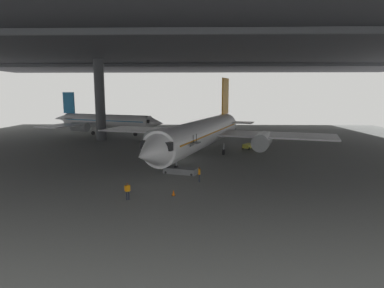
# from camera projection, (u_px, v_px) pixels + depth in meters

# --- Properties ---
(ground_plane) EXTENTS (110.00, 110.00, 0.00)m
(ground_plane) POSITION_uv_depth(u_px,v_px,m) (189.00, 160.00, 47.71)
(ground_plane) COLOR slate
(hangar_structure) EXTENTS (121.00, 99.00, 17.81)m
(hangar_structure) POSITION_uv_depth(u_px,v_px,m) (191.00, 52.00, 58.68)
(hangar_structure) COLOR #4C4F54
(hangar_structure) RESTS_ON ground_plane
(airplane_main) EXTENTS (39.44, 39.84, 12.58)m
(airplane_main) POSITION_uv_depth(u_px,v_px,m) (203.00, 133.00, 49.76)
(airplane_main) COLOR white
(airplane_main) RESTS_ON ground_plane
(boarding_stairs) EXTENTS (4.65, 2.69, 4.89)m
(boarding_stairs) POSITION_uv_depth(u_px,v_px,m) (181.00, 167.00, 39.49)
(boarding_stairs) COLOR slate
(boarding_stairs) RESTS_ON ground_plane
(crew_worker_near_nose) EXTENTS (0.50, 0.36, 1.61)m
(crew_worker_near_nose) POSITION_uv_depth(u_px,v_px,m) (128.00, 190.00, 29.61)
(crew_worker_near_nose) COLOR #232838
(crew_worker_near_nose) RESTS_ON ground_plane
(crew_worker_by_stairs) EXTENTS (0.24, 0.55, 1.69)m
(crew_worker_by_stairs) POSITION_uv_depth(u_px,v_px,m) (199.00, 173.00, 35.71)
(crew_worker_by_stairs) COLOR #232838
(crew_worker_by_stairs) RESTS_ON ground_plane
(airplane_distant) EXTENTS (30.04, 29.94, 10.02)m
(airplane_distant) POSITION_uv_depth(u_px,v_px,m) (104.00, 121.00, 77.51)
(airplane_distant) COLOR white
(airplane_distant) RESTS_ON ground_plane
(traffic_cone_orange) EXTENTS (0.36, 0.36, 0.60)m
(traffic_cone_orange) POSITION_uv_depth(u_px,v_px,m) (174.00, 193.00, 30.91)
(traffic_cone_orange) COLOR black
(traffic_cone_orange) RESTS_ON ground_plane
(baggage_tug) EXTENTS (2.26, 2.49, 0.90)m
(baggage_tug) POSITION_uv_depth(u_px,v_px,m) (248.00, 146.00, 57.25)
(baggage_tug) COLOR yellow
(baggage_tug) RESTS_ON ground_plane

